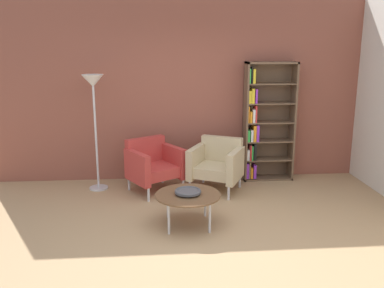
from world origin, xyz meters
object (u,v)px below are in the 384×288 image
(bookshelf_tall, at_px, (264,123))
(coffee_table_low, at_px, (188,196))
(armchair_corner_red, at_px, (217,163))
(armchair_spare_guest, at_px, (153,164))
(decorative_bowl, at_px, (188,191))
(floor_lamp_torchiere, at_px, (94,95))

(bookshelf_tall, distance_m, coffee_table_low, 2.25)
(armchair_corner_red, distance_m, armchair_spare_guest, 0.96)
(decorative_bowl, height_order, floor_lamp_torchiere, floor_lamp_torchiere)
(decorative_bowl, bearing_deg, armchair_spare_guest, 108.63)
(armchair_spare_guest, bearing_deg, floor_lamp_torchiere, 139.00)
(bookshelf_tall, bearing_deg, armchair_spare_guest, -166.36)
(armchair_spare_guest, distance_m, floor_lamp_torchiere, 1.34)
(bookshelf_tall, distance_m, armchair_corner_red, 1.08)
(armchair_spare_guest, height_order, floor_lamp_torchiere, floor_lamp_torchiere)
(bookshelf_tall, relative_size, floor_lamp_torchiere, 1.09)
(armchair_corner_red, bearing_deg, bookshelf_tall, 56.91)
(bookshelf_tall, distance_m, floor_lamp_torchiere, 2.70)
(coffee_table_low, distance_m, floor_lamp_torchiere, 2.19)
(coffee_table_low, xyz_separation_m, armchair_spare_guest, (-0.43, 1.28, 0.04))
(decorative_bowl, bearing_deg, floor_lamp_torchiere, 132.03)
(coffee_table_low, height_order, decorative_bowl, decorative_bowl)
(coffee_table_low, distance_m, armchair_corner_red, 1.34)
(bookshelf_tall, xyz_separation_m, armchair_spare_guest, (-1.78, -0.43, -0.52))
(decorative_bowl, distance_m, armchair_spare_guest, 1.35)
(coffee_table_low, distance_m, decorative_bowl, 0.06)
(coffee_table_low, xyz_separation_m, decorative_bowl, (-0.00, 0.00, 0.06))
(armchair_corner_red, bearing_deg, floor_lamp_torchiere, -159.05)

